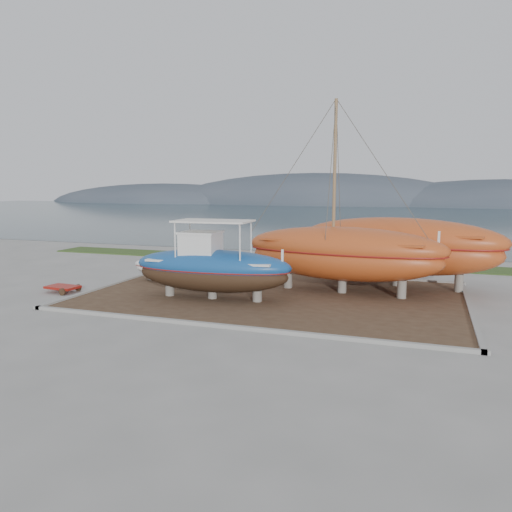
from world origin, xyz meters
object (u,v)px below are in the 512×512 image
(blue_caique, at_px, (212,260))
(orange_sailboat, at_px, (344,198))
(red_trailer, at_px, (63,289))
(orange_bare_hull, at_px, (398,253))
(white_dinghy, at_px, (173,268))

(blue_caique, relative_size, orange_sailboat, 0.77)
(blue_caique, height_order, red_trailer, blue_caique)
(orange_bare_hull, height_order, red_trailer, orange_bare_hull)
(orange_bare_hull, bearing_deg, blue_caique, -132.52)
(white_dinghy, distance_m, red_trailer, 6.15)
(orange_sailboat, relative_size, orange_bare_hull, 0.93)
(blue_caique, distance_m, red_trailer, 8.23)
(orange_sailboat, bearing_deg, blue_caique, -143.31)
(white_dinghy, height_order, orange_sailboat, orange_sailboat)
(blue_caique, distance_m, white_dinghy, 5.68)
(blue_caique, bearing_deg, white_dinghy, 135.62)
(orange_bare_hull, bearing_deg, orange_sailboat, -121.53)
(blue_caique, xyz_separation_m, red_trailer, (-7.96, -1.07, -1.78))
(white_dinghy, height_order, orange_bare_hull, orange_bare_hull)
(orange_bare_hull, relative_size, red_trailer, 4.51)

